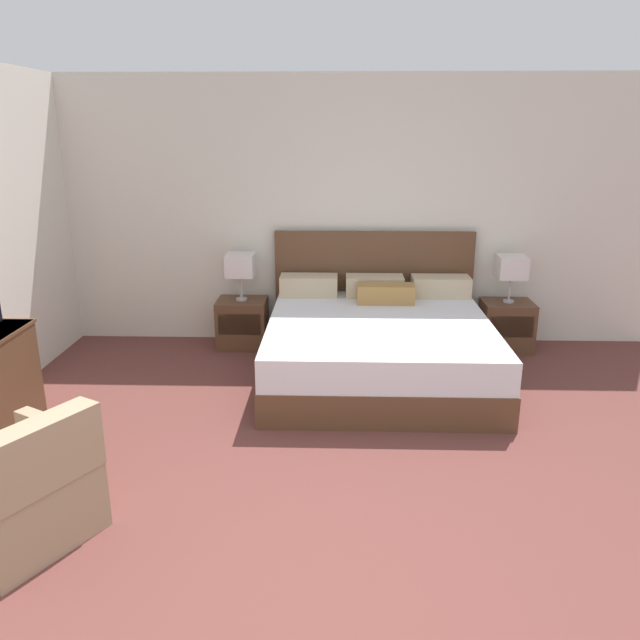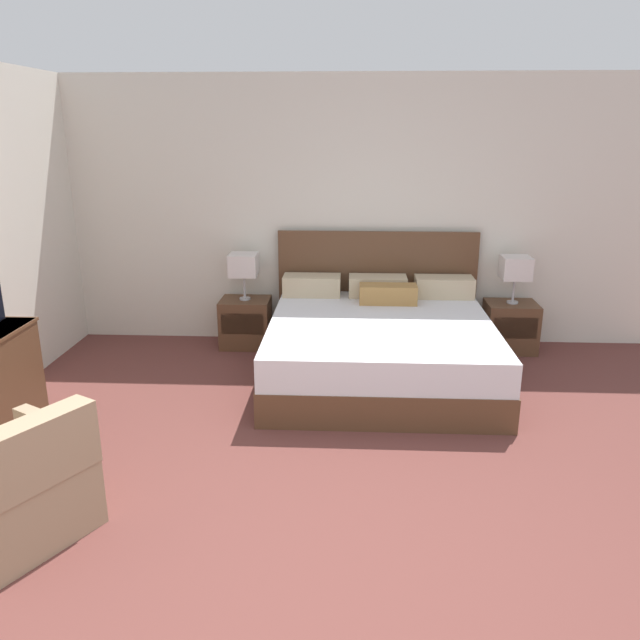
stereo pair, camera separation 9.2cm
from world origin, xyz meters
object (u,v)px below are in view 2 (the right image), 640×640
at_px(table_lamp_right, 516,268).
at_px(armchair_by_window, 16,490).
at_px(bed, 380,344).
at_px(nightstand_left, 246,323).
at_px(table_lamp_left, 244,265).
at_px(nightstand_right, 510,327).

xyz_separation_m(table_lamp_right, armchair_by_window, (-3.40, -3.19, -0.56)).
relative_size(bed, nightstand_left, 4.21).
height_order(table_lamp_left, armchair_by_window, table_lamp_left).
relative_size(nightstand_left, table_lamp_left, 1.06).
relative_size(bed, table_lamp_left, 4.46).
xyz_separation_m(bed, armchair_by_window, (-2.06, -2.44, -0.02)).
xyz_separation_m(bed, table_lamp_left, (-1.34, 0.76, 0.54)).
bearing_deg(armchair_by_window, nightstand_left, 77.24).
relative_size(bed, table_lamp_right, 4.46).
xyz_separation_m(table_lamp_left, table_lamp_right, (2.68, 0.00, 0.00)).
relative_size(nightstand_right, armchair_by_window, 0.53).
height_order(bed, nightstand_right, bed).
height_order(nightstand_left, nightstand_right, same).
relative_size(nightstand_left, table_lamp_right, 1.06).
bearing_deg(bed, armchair_by_window, -130.26).
distance_m(nightstand_right, table_lamp_left, 2.75).
distance_m(nightstand_right, armchair_by_window, 4.67).
bearing_deg(nightstand_right, table_lamp_right, 90.00).
bearing_deg(bed, nightstand_left, 150.60).
bearing_deg(table_lamp_right, armchair_by_window, -136.81).
distance_m(table_lamp_right, armchair_by_window, 4.70).
height_order(table_lamp_right, armchair_by_window, table_lamp_right).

